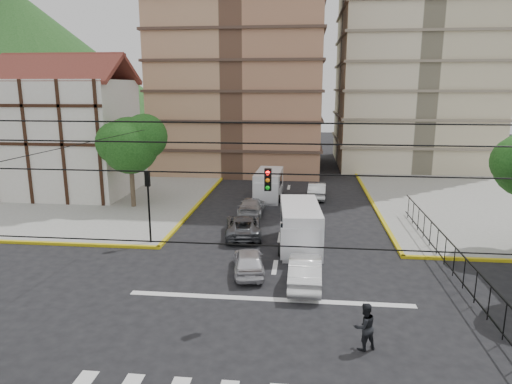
# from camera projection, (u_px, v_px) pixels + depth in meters

# --- Properties ---
(ground) EXTENTS (160.00, 160.00, 0.00)m
(ground) POSITION_uv_depth(u_px,v_px,m) (267.00, 312.00, 19.56)
(ground) COLOR black
(ground) RESTS_ON ground
(sidewalk_nw) EXTENTS (26.00, 26.00, 0.15)m
(sidewalk_nw) POSITION_uv_depth(u_px,v_px,m) (64.00, 193.00, 40.99)
(sidewalk_nw) COLOR gray
(sidewalk_nw) RESTS_ON ground
(stop_line) EXTENTS (13.00, 0.40, 0.01)m
(stop_line) POSITION_uv_depth(u_px,v_px,m) (269.00, 299.00, 20.72)
(stop_line) COLOR silver
(stop_line) RESTS_ON ground
(tudor_building) EXTENTS (10.80, 8.05, 12.23)m
(tudor_building) POSITION_uv_depth(u_px,v_px,m) (70.00, 136.00, 39.72)
(tudor_building) COLOR silver
(tudor_building) RESTS_ON ground
(distant_hill) EXTENTS (70.00, 70.00, 28.00)m
(distant_hill) POSITION_uv_depth(u_px,v_px,m) (20.00, 63.00, 89.93)
(distant_hill) COLOR #1B4A18
(distant_hill) RESTS_ON ground
(park_fence) EXTENTS (0.10, 22.50, 1.66)m
(park_fence) POSITION_uv_depth(u_px,v_px,m) (452.00, 278.00, 22.98)
(park_fence) COLOR black
(park_fence) RESTS_ON ground
(tree_tudor) EXTENTS (5.39, 4.40, 7.43)m
(tree_tudor) POSITION_uv_depth(u_px,v_px,m) (131.00, 143.00, 35.13)
(tree_tudor) COLOR #473828
(tree_tudor) RESTS_ON ground
(traffic_light_nw) EXTENTS (0.28, 0.22, 4.40)m
(traffic_light_nw) POSITION_uv_depth(u_px,v_px,m) (148.00, 195.00, 27.22)
(traffic_light_nw) COLOR black
(traffic_light_nw) RESTS_ON ground
(traffic_light_hanging) EXTENTS (18.00, 9.12, 0.92)m
(traffic_light_hanging) POSITION_uv_depth(u_px,v_px,m) (263.00, 188.00, 16.25)
(traffic_light_hanging) COLOR black
(traffic_light_hanging) RESTS_ON ground
(van_right_lane) EXTENTS (2.65, 5.84, 2.56)m
(van_right_lane) POSITION_uv_depth(u_px,v_px,m) (300.00, 228.00, 27.03)
(van_right_lane) COLOR silver
(van_right_lane) RESTS_ON ground
(van_left_lane) EXTENTS (2.23, 5.34, 2.38)m
(van_left_lane) POSITION_uv_depth(u_px,v_px,m) (268.00, 186.00, 39.01)
(van_left_lane) COLOR silver
(van_left_lane) RESTS_ON ground
(car_silver_front_left) EXTENTS (2.15, 4.04, 1.31)m
(car_silver_front_left) POSITION_uv_depth(u_px,v_px,m) (249.00, 261.00, 23.53)
(car_silver_front_left) COLOR silver
(car_silver_front_left) RESTS_ON ground
(car_white_front_right) EXTENTS (1.59, 4.44, 1.46)m
(car_white_front_right) POSITION_uv_depth(u_px,v_px,m) (305.00, 271.00, 22.09)
(car_white_front_right) COLOR white
(car_white_front_right) RESTS_ON ground
(car_grey_mid_left) EXTENTS (2.86, 5.08, 1.34)m
(car_grey_mid_left) POSITION_uv_depth(u_px,v_px,m) (243.00, 226.00, 29.43)
(car_grey_mid_left) COLOR #525459
(car_grey_mid_left) RESTS_ON ground
(car_silver_rear_left) EXTENTS (1.83, 4.40, 1.27)m
(car_silver_rear_left) POSITION_uv_depth(u_px,v_px,m) (252.00, 206.00, 34.38)
(car_silver_rear_left) COLOR #B6B6BB
(car_silver_rear_left) RESTS_ON ground
(car_darkgrey_mid_right) EXTENTS (2.10, 4.14, 1.35)m
(car_darkgrey_mid_right) POSITION_uv_depth(u_px,v_px,m) (299.00, 204.00, 34.99)
(car_darkgrey_mid_right) COLOR #242427
(car_darkgrey_mid_right) RESTS_ON ground
(car_white_rear_right) EXTENTS (1.71, 4.29, 1.39)m
(car_white_rear_right) POSITION_uv_depth(u_px,v_px,m) (317.00, 191.00, 39.27)
(car_white_rear_right) COLOR silver
(car_white_rear_right) RESTS_ON ground
(pedestrian_crosswalk) EXTENTS (1.09, 1.00, 1.81)m
(pedestrian_crosswalk) POSITION_uv_depth(u_px,v_px,m) (365.00, 326.00, 16.61)
(pedestrian_crosswalk) COLOR black
(pedestrian_crosswalk) RESTS_ON ground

